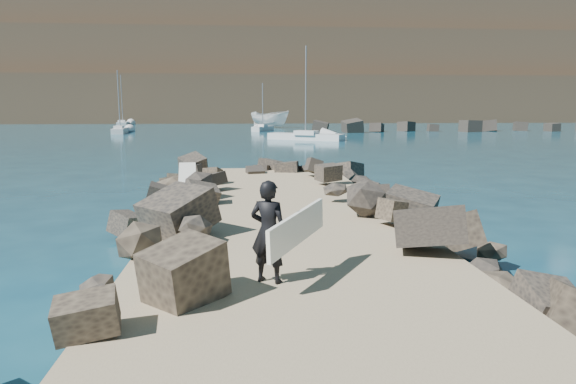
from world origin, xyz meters
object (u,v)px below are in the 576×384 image
at_px(surfboard_resting, 188,178).
at_px(surfer_with_board, 273,231).
at_px(sailboat_a, 120,131).
at_px(boat_imported, 270,119).

height_order(surfboard_resting, surfer_with_board, surfer_with_board).
bearing_deg(surfer_with_board, surfboard_resting, 104.10).
xyz_separation_m(surfboard_resting, sailboat_a, (-13.62, 49.70, -0.69)).
bearing_deg(sailboat_a, surfer_with_board, -74.86).
height_order(surfboard_resting, sailboat_a, sailboat_a).
distance_m(surfboard_resting, surfer_with_board, 9.31).
xyz_separation_m(surfer_with_board, sailboat_a, (-15.88, 58.72, -1.07)).
bearing_deg(surfboard_resting, surfer_with_board, -81.60).
bearing_deg(surfboard_resting, boat_imported, 79.04).
distance_m(surfboard_resting, sailboat_a, 51.54).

